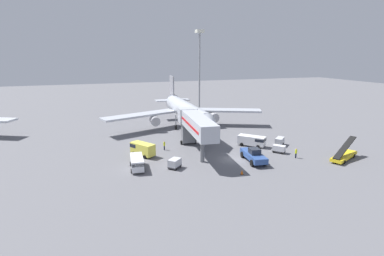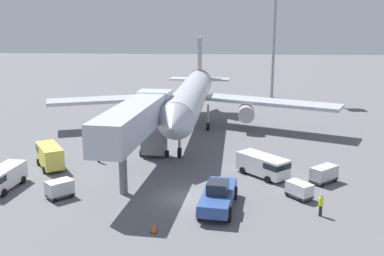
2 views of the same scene
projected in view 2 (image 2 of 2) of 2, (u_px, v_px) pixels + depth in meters
The scene contains 14 objects.
ground_plane at pixel (187, 198), 38.11m from camera, with size 300.00×300.00×0.00m, color slate.
airplane_at_gate at pixel (191, 97), 59.63m from camera, with size 39.32×35.43×11.72m.
jet_bridge at pixel (139, 120), 42.88m from camera, with size 4.99×17.52×7.15m.
pushback_tug at pixel (218, 196), 35.80m from camera, with size 3.26×6.88×2.37m.
service_van_near_center at pixel (264, 165), 43.06m from camera, with size 5.01×5.20×2.02m.
service_van_outer_right at pixel (50, 155), 45.67m from camera, with size 4.04×4.87×2.30m.
service_van_rear_left at pixel (2, 178), 39.77m from camera, with size 2.48×5.27×1.93m.
baggage_cart_mid_left at pixel (324, 174), 41.54m from camera, with size 2.87×2.76×1.55m.
baggage_cart_mid_center at pixel (299, 190), 37.95m from camera, with size 2.30×2.45×1.39m.
baggage_cart_rear_right at pixel (60, 188), 38.05m from camera, with size 2.47×2.45×1.51m.
ground_crew_worker_foreground at pixel (98, 154), 47.31m from camera, with size 0.47×0.47×1.73m.
ground_crew_worker_midground at pixel (321, 205), 34.54m from camera, with size 0.40×0.40×1.76m.
safety_cone_alpha at pixel (154, 228), 32.05m from camera, with size 0.47×0.47×0.72m.
apron_light_mast at pixel (276, 2), 81.40m from camera, with size 2.40×2.40×25.04m.
Camera 2 is at (2.68, -35.50, 14.85)m, focal length 42.52 mm.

